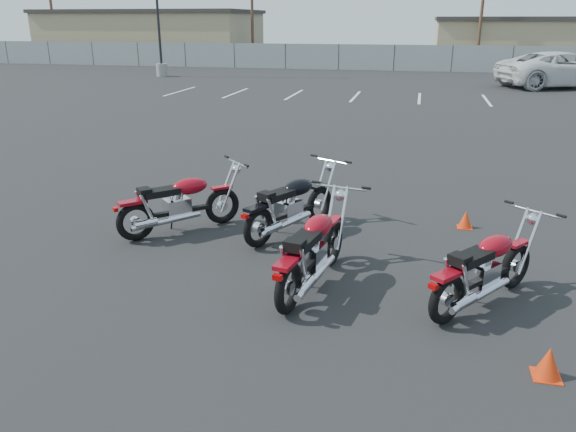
% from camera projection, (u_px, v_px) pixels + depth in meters
% --- Properties ---
extents(ground, '(120.00, 120.00, 0.00)m').
position_uv_depth(ground, '(266.00, 270.00, 8.24)').
color(ground, black).
rests_on(ground, ground).
extents(motorcycle_front_red, '(1.93, 1.94, 1.13)m').
position_uv_depth(motorcycle_front_red, '(180.00, 203.00, 9.56)').
color(motorcycle_front_red, black).
rests_on(motorcycle_front_red, ground).
extents(motorcycle_second_black, '(1.49, 2.22, 1.13)m').
position_uv_depth(motorcycle_second_black, '(291.00, 205.00, 9.46)').
color(motorcycle_second_black, black).
rests_on(motorcycle_second_black, ground).
extents(motorcycle_third_red, '(0.96, 2.37, 1.17)m').
position_uv_depth(motorcycle_third_red, '(313.00, 250.00, 7.57)').
color(motorcycle_third_red, black).
rests_on(motorcycle_third_red, ground).
extents(motorcycle_rear_red, '(1.71, 2.01, 1.09)m').
position_uv_depth(motorcycle_rear_red, '(485.00, 269.00, 7.08)').
color(motorcycle_rear_red, black).
rests_on(motorcycle_rear_red, ground).
extents(training_cone_near, '(0.26, 0.26, 0.31)m').
position_uv_depth(training_cone_near, '(465.00, 219.00, 9.86)').
color(training_cone_near, red).
rests_on(training_cone_near, ground).
extents(training_cone_far, '(0.29, 0.29, 0.34)m').
position_uv_depth(training_cone_far, '(548.00, 362.00, 5.72)').
color(training_cone_far, red).
rests_on(training_cone_far, ground).
extents(light_pole_west, '(0.80, 0.70, 10.99)m').
position_uv_depth(light_pole_west, '(159.00, 29.00, 35.34)').
color(light_pole_west, gray).
rests_on(light_pole_west, ground).
extents(chainlink_fence, '(80.06, 0.06, 1.80)m').
position_uv_depth(chainlink_fence, '(394.00, 58.00, 40.11)').
color(chainlink_fence, gray).
rests_on(chainlink_fence, ground).
extents(tan_building_west, '(18.40, 10.40, 4.30)m').
position_uv_depth(tan_building_west, '(153.00, 35.00, 50.83)').
color(tan_building_west, tan).
rests_on(tan_building_west, ground).
extents(tan_building_east, '(14.40, 9.40, 3.70)m').
position_uv_depth(tan_building_east, '(524.00, 40.00, 45.93)').
color(tan_building_east, tan).
rests_on(tan_building_east, ground).
extents(utility_pole_a, '(1.80, 0.24, 9.00)m').
position_uv_depth(utility_pole_a, '(51.00, 5.00, 48.95)').
color(utility_pole_a, '#493021').
rests_on(utility_pole_a, ground).
extents(utility_pole_b, '(1.80, 0.24, 9.00)m').
position_uv_depth(utility_pole_b, '(252.00, 4.00, 46.02)').
color(utility_pole_b, '#493021').
rests_on(utility_pole_b, ground).
extents(utility_pole_c, '(1.80, 0.24, 9.00)m').
position_uv_depth(utility_pole_c, '(483.00, 2.00, 41.25)').
color(utility_pole_c, '#493021').
rests_on(utility_pole_c, ground).
extents(parking_line_stripes, '(15.12, 4.00, 0.01)m').
position_uv_depth(parking_line_stripes, '(324.00, 95.00, 27.16)').
color(parking_line_stripes, silver).
rests_on(parking_line_stripes, ground).
extents(white_van, '(5.84, 8.42, 2.97)m').
position_uv_depth(white_van, '(564.00, 59.00, 29.87)').
color(white_van, silver).
rests_on(white_van, ground).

